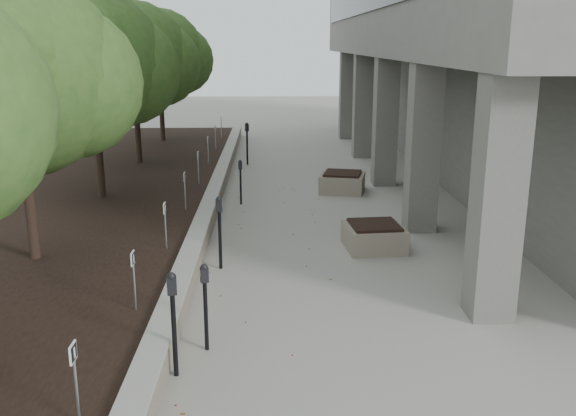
{
  "coord_description": "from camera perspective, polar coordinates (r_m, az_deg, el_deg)",
  "views": [
    {
      "loc": [
        -0.23,
        -8.59,
        4.45
      ],
      "look_at": [
        0.16,
        5.11,
        0.8
      ],
      "focal_mm": 38.95,
      "sensor_mm": 36.0,
      "label": 1
    }
  ],
  "objects": [
    {
      "name": "parking_sign_6",
      "position": [
        21.49,
        -7.31,
        5.23
      ],
      "size": [
        0.04,
        0.22,
        0.96
      ],
      "primitive_type": null,
      "color": "black",
      "rests_on": "planting_bed"
    },
    {
      "name": "parking_sign_2",
      "position": [
        9.99,
        -13.87,
        -6.49
      ],
      "size": [
        0.04,
        0.22,
        0.96
      ],
      "primitive_type": null,
      "color": "black",
      "rests_on": "planting_bed"
    },
    {
      "name": "crabapple_tree_5",
      "position": [
        27.01,
        -11.62,
        11.8
      ],
      "size": [
        4.6,
        4.0,
        5.44
      ],
      "primitive_type": null,
      "color": "#2F521F",
      "rests_on": "planting_bed"
    },
    {
      "name": "retaining_wall",
      "position": [
        18.15,
        -6.64,
        1.44
      ],
      "size": [
        0.39,
        26.0,
        0.5
      ],
      "primitive_type": null,
      "color": "gray",
      "rests_on": "ground"
    },
    {
      "name": "parking_meter_3",
      "position": [
        12.57,
        -6.24,
        -2.26
      ],
      "size": [
        0.15,
        0.11,
        1.51
      ],
      "primitive_type": null,
      "rotation": [
        0.0,
        0.0,
        -0.03
      ],
      "color": "black",
      "rests_on": "ground"
    },
    {
      "name": "parking_sign_7",
      "position": [
        24.44,
        -6.64,
        6.42
      ],
      "size": [
        0.04,
        0.22,
        0.96
      ],
      "primitive_type": null,
      "color": "black",
      "rests_on": "planting_bed"
    },
    {
      "name": "parking_sign_4",
      "position": [
        15.65,
        -9.38,
        1.52
      ],
      "size": [
        0.04,
        0.22,
        0.96
      ],
      "primitive_type": null,
      "color": "black",
      "rests_on": "planting_bed"
    },
    {
      "name": "crabapple_tree_3",
      "position": [
        17.26,
        -17.25,
        9.84
      ],
      "size": [
        4.6,
        4.0,
        5.44
      ],
      "primitive_type": null,
      "color": "#2F521F",
      "rests_on": "planting_bed"
    },
    {
      "name": "parking_meter_5",
      "position": [
        23.38,
        -3.75,
        5.88
      ],
      "size": [
        0.18,
        0.16,
        1.58
      ],
      "primitive_type": null,
      "rotation": [
        0.0,
        0.0,
        0.32
      ],
      "color": "black",
      "rests_on": "ground"
    },
    {
      "name": "parking_sign_3",
      "position": [
        12.78,
        -11.12,
        -1.6
      ],
      "size": [
        0.04,
        0.22,
        0.96
      ],
      "primitive_type": null,
      "color": "black",
      "rests_on": "planting_bed"
    },
    {
      "name": "parking_meter_1",
      "position": [
        8.7,
        -10.38,
        -10.45
      ],
      "size": [
        0.17,
        0.13,
        1.52
      ],
      "primitive_type": null,
      "rotation": [
        0.0,
        0.0,
        0.17
      ],
      "color": "black",
      "rests_on": "ground"
    },
    {
      "name": "parking_sign_1",
      "position": [
        7.37,
        -18.79,
        -14.95
      ],
      "size": [
        0.04,
        0.22,
        0.96
      ],
      "primitive_type": null,
      "color": "black",
      "rests_on": "planting_bed"
    },
    {
      "name": "planter_front",
      "position": [
        13.98,
        7.86,
        -2.54
      ],
      "size": [
        1.35,
        1.35,
        0.58
      ],
      "primitive_type": null,
      "rotation": [
        0.0,
        0.0,
        0.09
      ],
      "color": "gray",
      "rests_on": "ground"
    },
    {
      "name": "berry_scatter",
      "position": [
        14.3,
        -1.04,
        -3.18
      ],
      "size": [
        3.3,
        14.1,
        0.02
      ],
      "primitive_type": null,
      "color": "maroon",
      "rests_on": "ground"
    },
    {
      "name": "crabapple_tree_2",
      "position": [
        12.53,
        -23.24,
        7.62
      ],
      "size": [
        4.6,
        4.0,
        5.44
      ],
      "primitive_type": null,
      "color": "#2F521F",
      "rests_on": "planting_bed"
    },
    {
      "name": "parking_meter_2",
      "position": [
        9.36,
        -7.54,
        -8.98
      ],
      "size": [
        0.16,
        0.13,
        1.36
      ],
      "primitive_type": null,
      "rotation": [
        0.0,
        0.0,
        0.31
      ],
      "color": "black",
      "rests_on": "ground"
    },
    {
      "name": "planting_bed",
      "position": [
        18.85,
        -17.83,
        1.16
      ],
      "size": [
        7.0,
        26.0,
        0.4
      ],
      "primitive_type": "cube",
      "color": "black",
      "rests_on": "ground"
    },
    {
      "name": "parking_sign_5",
      "position": [
        18.56,
        -8.18,
        3.67
      ],
      "size": [
        0.04,
        0.22,
        0.96
      ],
      "primitive_type": null,
      "color": "black",
      "rests_on": "planting_bed"
    },
    {
      "name": "planter_back",
      "position": [
        19.23,
        4.99,
        2.4
      ],
      "size": [
        1.55,
        1.55,
        0.6
      ],
      "primitive_type": null,
      "rotation": [
        0.0,
        0.0,
        -0.23
      ],
      "color": "gray",
      "rests_on": "ground"
    },
    {
      "name": "crabapple_tree_4",
      "position": [
        22.11,
        -13.83,
        11.05
      ],
      "size": [
        4.6,
        4.0,
        5.44
      ],
      "primitive_type": null,
      "color": "#2F521F",
      "rests_on": "planting_bed"
    },
    {
      "name": "parking_meter_4",
      "position": [
        17.6,
        -4.35,
        2.36
      ],
      "size": [
        0.13,
        0.09,
        1.28
      ],
      "primitive_type": null,
      "rotation": [
        0.0,
        0.0,
        0.03
      ],
      "color": "black",
      "rests_on": "ground"
    },
    {
      "name": "parking_sign_8",
      "position": [
        27.41,
        -6.11,
        7.34
      ],
      "size": [
        0.04,
        0.22,
        0.96
      ],
      "primitive_type": null,
      "color": "black",
      "rests_on": "planting_bed"
    },
    {
      "name": "ground",
      "position": [
        9.68,
        -0.1,
        -12.47
      ],
      "size": [
        90.0,
        90.0,
        0.0
      ],
      "primitive_type": "plane",
      "color": "gray",
      "rests_on": "ground"
    }
  ]
}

